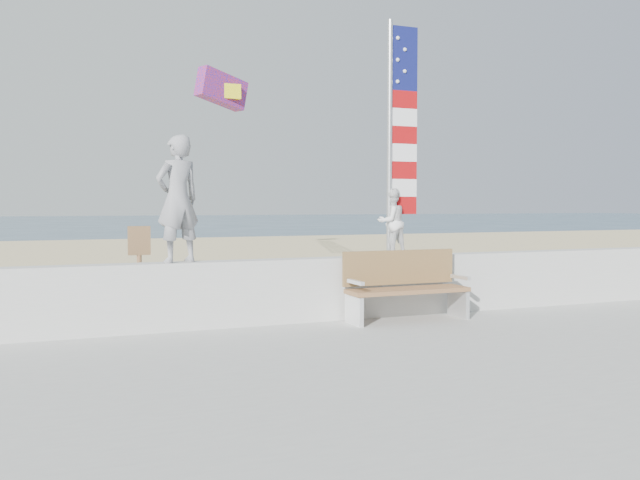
# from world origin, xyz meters

# --- Properties ---
(ground) EXTENTS (220.00, 220.00, 0.00)m
(ground) POSITION_xyz_m (0.00, 0.00, 0.00)
(ground) COLOR #304B61
(ground) RESTS_ON ground
(sand) EXTENTS (90.00, 40.00, 0.08)m
(sand) POSITION_xyz_m (0.00, 9.00, 0.04)
(sand) COLOR beige
(sand) RESTS_ON ground
(seawall) EXTENTS (30.00, 0.35, 0.90)m
(seawall) POSITION_xyz_m (0.00, 2.00, 0.63)
(seawall) COLOR beige
(seawall) RESTS_ON boardwalk
(adult) EXTENTS (0.72, 0.59, 1.69)m
(adult) POSITION_xyz_m (-1.75, 2.00, 1.92)
(adult) COLOR gray
(adult) RESTS_ON seawall
(child) EXTENTS (0.57, 0.48, 1.01)m
(child) POSITION_xyz_m (1.43, 2.00, 1.59)
(child) COLOR white
(child) RESTS_ON seawall
(bench) EXTENTS (1.80, 0.57, 1.00)m
(bench) POSITION_xyz_m (1.42, 1.55, 0.69)
(bench) COLOR #946740
(bench) RESTS_ON boardwalk
(flag) EXTENTS (0.50, 0.08, 3.50)m
(flag) POSITION_xyz_m (1.53, 2.00, 2.99)
(flag) COLOR silver
(flag) RESTS_ON seawall
(parafoil_kite) EXTENTS (1.13, 0.70, 0.76)m
(parafoil_kite) POSITION_xyz_m (-0.18, 5.89, 4.06)
(parafoil_kite) COLOR red
(parafoil_kite) RESTS_ON ground
(sign) EXTENTS (0.32, 0.07, 1.46)m
(sign) POSITION_xyz_m (-2.14, 3.00, 0.94)
(sign) COLOR #8E6644
(sign) RESTS_ON sand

